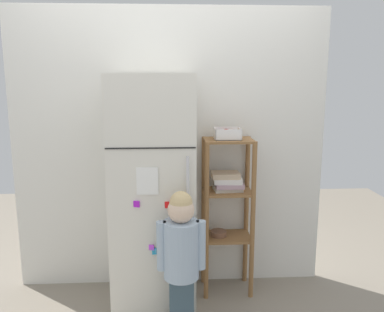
# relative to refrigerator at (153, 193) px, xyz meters

# --- Properties ---
(ground_plane) EXTENTS (6.00, 6.00, 0.00)m
(ground_plane) POSITION_rel_refrigerator_xyz_m (0.13, -0.02, -0.85)
(ground_plane) COLOR gray
(kitchen_wall_back) EXTENTS (2.44, 0.03, 2.20)m
(kitchen_wall_back) POSITION_rel_refrigerator_xyz_m (0.13, 0.31, 0.25)
(kitchen_wall_back) COLOR silver
(kitchen_wall_back) RESTS_ON ground
(refrigerator) EXTENTS (0.59, 0.60, 1.70)m
(refrigerator) POSITION_rel_refrigerator_xyz_m (0.00, 0.00, 0.00)
(refrigerator) COLOR silver
(refrigerator) RESTS_ON ground
(child_standing) EXTENTS (0.31, 0.23, 0.97)m
(child_standing) POSITION_rel_refrigerator_xyz_m (0.19, -0.41, -0.26)
(child_standing) COLOR #3D5361
(child_standing) RESTS_ON ground
(pantry_shelf_unit) EXTENTS (0.38, 0.29, 1.22)m
(pantry_shelf_unit) POSITION_rel_refrigerator_xyz_m (0.56, 0.14, -0.10)
(pantry_shelf_unit) COLOR olive
(pantry_shelf_unit) RESTS_ON ground
(fruit_bin) EXTENTS (0.19, 0.17, 0.08)m
(fruit_bin) POSITION_rel_refrigerator_xyz_m (0.56, 0.14, 0.40)
(fruit_bin) COLOR white
(fruit_bin) RESTS_ON pantry_shelf_unit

